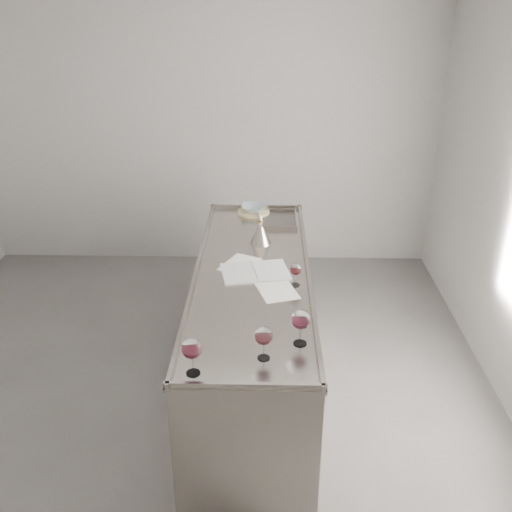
{
  "coord_description": "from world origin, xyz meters",
  "views": [
    {
      "loc": [
        0.6,
        -3.03,
        2.65
      ],
      "look_at": [
        0.52,
        0.39,
        1.02
      ],
      "focal_mm": 40.0,
      "sensor_mm": 36.0,
      "label": 1
    }
  ],
  "objects_px": {
    "ceramic_bowl": "(253,208)",
    "wine_glass_left": "(192,349)",
    "wine_glass_small": "(296,270)",
    "wine_funnel": "(261,234)",
    "notebook": "(255,272)",
    "counter": "(252,333)",
    "wine_glass_middle": "(264,337)",
    "wine_glass_right": "(301,320)"
  },
  "relations": [
    {
      "from": "wine_glass_left",
      "to": "notebook",
      "type": "relative_size",
      "value": 0.41
    },
    {
      "from": "wine_glass_middle",
      "to": "wine_funnel",
      "type": "height_order",
      "value": "wine_funnel"
    },
    {
      "from": "wine_glass_right",
      "to": "wine_glass_small",
      "type": "height_order",
      "value": "wine_glass_right"
    },
    {
      "from": "notebook",
      "to": "wine_funnel",
      "type": "bearing_deg",
      "value": 75.69
    },
    {
      "from": "wine_glass_middle",
      "to": "notebook",
      "type": "xyz_separation_m",
      "value": [
        -0.06,
        0.95,
        -0.12
      ]
    },
    {
      "from": "wine_glass_middle",
      "to": "notebook",
      "type": "height_order",
      "value": "wine_glass_middle"
    },
    {
      "from": "wine_glass_left",
      "to": "ceramic_bowl",
      "type": "relative_size",
      "value": 0.99
    },
    {
      "from": "wine_glass_middle",
      "to": "wine_glass_small",
      "type": "distance_m",
      "value": 0.8
    },
    {
      "from": "notebook",
      "to": "counter",
      "type": "bearing_deg",
      "value": 170.54
    },
    {
      "from": "wine_glass_left",
      "to": "wine_glass_right",
      "type": "bearing_deg",
      "value": 26.5
    },
    {
      "from": "ceramic_bowl",
      "to": "wine_glass_middle",
      "type": "bearing_deg",
      "value": -87.09
    },
    {
      "from": "wine_glass_left",
      "to": "wine_glass_right",
      "type": "xyz_separation_m",
      "value": [
        0.53,
        0.27,
        0.0
      ]
    },
    {
      "from": "wine_glass_right",
      "to": "ceramic_bowl",
      "type": "relative_size",
      "value": 1.02
    },
    {
      "from": "wine_glass_left",
      "to": "wine_glass_small",
      "type": "relative_size",
      "value": 1.32
    },
    {
      "from": "wine_glass_left",
      "to": "counter",
      "type": "bearing_deg",
      "value": 76.61
    },
    {
      "from": "ceramic_bowl",
      "to": "wine_glass_left",
      "type": "bearing_deg",
      "value": -96.3
    },
    {
      "from": "counter",
      "to": "wine_funnel",
      "type": "bearing_deg",
      "value": 84.1
    },
    {
      "from": "counter",
      "to": "wine_glass_right",
      "type": "xyz_separation_m",
      "value": [
        0.27,
        -0.82,
        0.61
      ]
    },
    {
      "from": "ceramic_bowl",
      "to": "wine_funnel",
      "type": "relative_size",
      "value": 0.88
    },
    {
      "from": "wine_glass_middle",
      "to": "wine_funnel",
      "type": "bearing_deg",
      "value": 91.42
    },
    {
      "from": "wine_glass_left",
      "to": "wine_glass_small",
      "type": "bearing_deg",
      "value": 59.75
    },
    {
      "from": "wine_glass_right",
      "to": "wine_glass_middle",
      "type": "bearing_deg",
      "value": -144.9
    },
    {
      "from": "wine_glass_small",
      "to": "wine_funnel",
      "type": "bearing_deg",
      "value": 109.36
    },
    {
      "from": "wine_glass_right",
      "to": "wine_funnel",
      "type": "bearing_deg",
      "value": 99.93
    },
    {
      "from": "wine_glass_small",
      "to": "notebook",
      "type": "relative_size",
      "value": 0.31
    },
    {
      "from": "wine_glass_right",
      "to": "notebook",
      "type": "xyz_separation_m",
      "value": [
        -0.25,
        0.82,
        -0.14
      ]
    },
    {
      "from": "ceramic_bowl",
      "to": "wine_funnel",
      "type": "xyz_separation_m",
      "value": [
        0.07,
        -0.6,
        0.02
      ]
    },
    {
      "from": "counter",
      "to": "wine_glass_right",
      "type": "bearing_deg",
      "value": -71.38
    },
    {
      "from": "wine_glass_middle",
      "to": "notebook",
      "type": "bearing_deg",
      "value": 93.84
    },
    {
      "from": "counter",
      "to": "wine_glass_small",
      "type": "relative_size",
      "value": 16.27
    },
    {
      "from": "wine_glass_middle",
      "to": "wine_glass_right",
      "type": "distance_m",
      "value": 0.23
    },
    {
      "from": "wine_glass_middle",
      "to": "ceramic_bowl",
      "type": "relative_size",
      "value": 0.92
    },
    {
      "from": "wine_glass_left",
      "to": "wine_glass_small",
      "type": "distance_m",
      "value": 1.06
    },
    {
      "from": "counter",
      "to": "wine_glass_right",
      "type": "distance_m",
      "value": 1.06
    },
    {
      "from": "wine_glass_middle",
      "to": "wine_glass_left",
      "type": "bearing_deg",
      "value": -158.96
    },
    {
      "from": "wine_glass_small",
      "to": "wine_funnel",
      "type": "distance_m",
      "value": 0.68
    },
    {
      "from": "counter",
      "to": "wine_glass_middle",
      "type": "relative_size",
      "value": 13.27
    },
    {
      "from": "wine_glass_small",
      "to": "ceramic_bowl",
      "type": "xyz_separation_m",
      "value": [
        -0.29,
        1.25,
        -0.06
      ]
    },
    {
      "from": "counter",
      "to": "ceramic_bowl",
      "type": "bearing_deg",
      "value": 91.0
    },
    {
      "from": "wine_funnel",
      "to": "wine_glass_right",
      "type": "bearing_deg",
      "value": -80.07
    },
    {
      "from": "wine_glass_right",
      "to": "ceramic_bowl",
      "type": "bearing_deg",
      "value": 98.81
    },
    {
      "from": "wine_glass_left",
      "to": "notebook",
      "type": "xyz_separation_m",
      "value": [
        0.28,
        1.08,
        -0.13
      ]
    }
  ]
}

